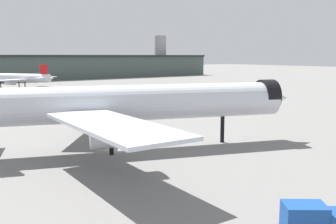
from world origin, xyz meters
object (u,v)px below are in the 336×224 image
Objects in this scene: service_truck_front at (315,221)px; baggage_tug_wing at (107,112)px; airliner_near_gate at (122,104)px; airliner_far_taxiway at (19,78)px.

service_truck_front reaches higher than baggage_tug_wing.
airliner_near_gate is 35.90m from service_truck_front.
service_truck_front is 69.51m from baggage_tug_wing.
airliner_far_taxiway reaches higher than baggage_tug_wing.
airliner_near_gate is at bearing 122.87° from service_truck_front.
airliner_far_taxiway is 5.49× the size of service_truck_front.
airliner_near_gate is 35.55m from baggage_tug_wing.
service_truck_front is at bearing 137.27° from airliner_far_taxiway.
airliner_near_gate is 1.80× the size of airliner_far_taxiway.
airliner_near_gate reaches higher than baggage_tug_wing.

